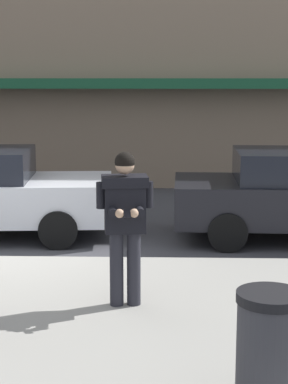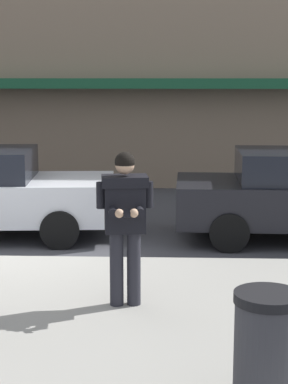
% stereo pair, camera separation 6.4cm
% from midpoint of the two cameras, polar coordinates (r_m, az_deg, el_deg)
% --- Properties ---
extents(ground_plane, '(80.00, 80.00, 0.00)m').
position_cam_midpoint_polar(ground_plane, '(10.04, -11.73, -6.02)').
color(ground_plane, '#3D3D42').
extents(sidewalk, '(32.00, 5.30, 0.14)m').
position_cam_midpoint_polar(sidewalk, '(7.18, -9.38, -12.07)').
color(sidewalk, '#99968E').
rests_on(sidewalk, ground).
extents(curb_paint_line, '(28.00, 0.12, 0.01)m').
position_cam_midpoint_polar(curb_paint_line, '(9.90, -6.00, -6.08)').
color(curb_paint_line, silver).
rests_on(curb_paint_line, ground).
extents(man_texting_on_phone, '(0.65, 0.62, 1.81)m').
position_cam_midpoint_polar(man_texting_on_phone, '(7.32, -1.45, -1.80)').
color(man_texting_on_phone, '#23232B').
rests_on(man_texting_on_phone, sidewalk).
extents(trash_bin, '(0.55, 0.55, 0.98)m').
position_cam_midpoint_polar(trash_bin, '(5.33, 11.18, -13.73)').
color(trash_bin, '#38383D').
rests_on(trash_bin, sidewalk).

